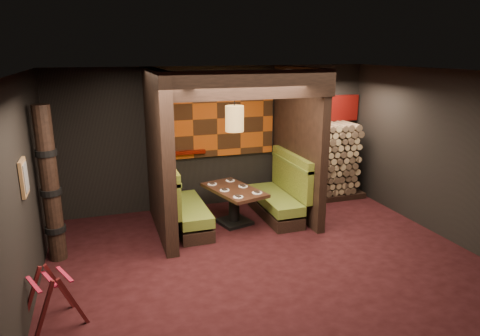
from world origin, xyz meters
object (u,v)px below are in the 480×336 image
booth_bench_left (183,208)px  totem_column (50,186)px  booth_bench_right (280,197)px  pendant_lamp (235,119)px  firewood_stack (325,162)px  luggage_rack (52,297)px  dining_table (234,201)px

booth_bench_left → totem_column: 2.30m
booth_bench_right → pendant_lamp: size_ratio=1.47×
totem_column → firewood_stack: (5.33, 1.25, -0.37)m
pendant_lamp → totem_column: pendant_lamp is taller
luggage_rack → firewood_stack: 6.09m
firewood_stack → luggage_rack: bearing=-150.0°
pendant_lamp → luggage_rack: (-2.95, -2.22, -1.62)m
luggage_rack → booth_bench_left: bearing=49.3°
luggage_rack → firewood_stack: size_ratio=0.47×
dining_table → pendant_lamp: pendant_lamp is taller
booth_bench_right → firewood_stack: 1.58m
totem_column → luggage_rack: bearing=-87.4°
booth_bench_right → firewood_stack: bearing=27.3°
pendant_lamp → dining_table: bearing=90.0°
booth_bench_left → luggage_rack: (-2.01, -2.34, -0.03)m
booth_bench_right → pendant_lamp: bearing=-173.1°
pendant_lamp → luggage_rack: bearing=-143.0°
dining_table → booth_bench_right: bearing=3.9°
booth_bench_left → dining_table: bearing=-3.9°
luggage_rack → pendant_lamp: bearing=37.0°
dining_table → firewood_stack: size_ratio=0.83×
dining_table → booth_bench_left: bearing=176.1°
pendant_lamp → firewood_stack: 2.71m
booth_bench_left → booth_bench_right: same height
dining_table → firewood_stack: firewood_stack is taller
booth_bench_right → totem_column: bearing=-172.1°
luggage_rack → totem_column: size_ratio=0.34×
luggage_rack → totem_column: totem_column is taller
booth_bench_right → pendant_lamp: 1.86m
booth_bench_left → pendant_lamp: 1.85m
pendant_lamp → luggage_rack: 4.03m
booth_bench_right → dining_table: (-0.95, -0.06, 0.05)m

